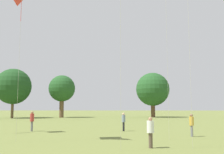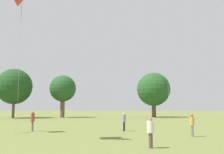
{
  "view_description": "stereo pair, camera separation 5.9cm",
  "coord_description": "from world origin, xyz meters",
  "px_view_note": "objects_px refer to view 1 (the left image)",
  "views": [
    {
      "loc": [
        0.59,
        -6.9,
        2.2
      ],
      "look_at": [
        0.14,
        6.75,
        3.75
      ],
      "focal_mm": 42.0,
      "sensor_mm": 36.0,
      "label": 1
    },
    {
      "loc": [
        0.64,
        -6.9,
        2.2
      ],
      "look_at": [
        0.14,
        6.75,
        3.75
      ],
      "focal_mm": 42.0,
      "sensor_mm": 36.0,
      "label": 2
    }
  ],
  "objects_px": {
    "person_standing_0": "(32,119)",
    "person_standing_3": "(192,123)",
    "distant_tree_0": "(62,89)",
    "person_standing_1": "(124,120)",
    "distant_tree_2": "(13,86)",
    "person_standing_2": "(150,130)",
    "distant_tree_1": "(153,89)"
  },
  "relations": [
    {
      "from": "person_standing_0",
      "to": "distant_tree_1",
      "type": "height_order",
      "value": "distant_tree_1"
    },
    {
      "from": "person_standing_1",
      "to": "distant_tree_1",
      "type": "height_order",
      "value": "distant_tree_1"
    },
    {
      "from": "person_standing_0",
      "to": "person_standing_1",
      "type": "height_order",
      "value": "person_standing_0"
    },
    {
      "from": "person_standing_0",
      "to": "person_standing_3",
      "type": "relative_size",
      "value": 1.08
    },
    {
      "from": "person_standing_2",
      "to": "person_standing_1",
      "type": "bearing_deg",
      "value": 23.09
    },
    {
      "from": "distant_tree_1",
      "to": "distant_tree_2",
      "type": "bearing_deg",
      "value": -169.71
    },
    {
      "from": "person_standing_1",
      "to": "distant_tree_0",
      "type": "relative_size",
      "value": 0.19
    },
    {
      "from": "person_standing_3",
      "to": "person_standing_2",
      "type": "bearing_deg",
      "value": -104.11
    },
    {
      "from": "distant_tree_0",
      "to": "distant_tree_1",
      "type": "relative_size",
      "value": 0.93
    },
    {
      "from": "person_standing_0",
      "to": "person_standing_3",
      "type": "height_order",
      "value": "person_standing_0"
    },
    {
      "from": "person_standing_2",
      "to": "person_standing_3",
      "type": "height_order",
      "value": "person_standing_3"
    },
    {
      "from": "person_standing_0",
      "to": "person_standing_1",
      "type": "relative_size",
      "value": 1.09
    },
    {
      "from": "person_standing_0",
      "to": "distant_tree_2",
      "type": "bearing_deg",
      "value": -165.54
    },
    {
      "from": "person_standing_3",
      "to": "distant_tree_2",
      "type": "xyz_separation_m",
      "value": [
        -26.43,
        30.86,
        5.16
      ]
    },
    {
      "from": "person_standing_0",
      "to": "distant_tree_1",
      "type": "xyz_separation_m",
      "value": [
        14.84,
        32.14,
        4.78
      ]
    },
    {
      "from": "person_standing_3",
      "to": "distant_tree_2",
      "type": "bearing_deg",
      "value": 150.11
    },
    {
      "from": "person_standing_0",
      "to": "distant_tree_0",
      "type": "xyz_separation_m",
      "value": [
        -4.16,
        30.16,
        4.83
      ]
    },
    {
      "from": "person_standing_0",
      "to": "person_standing_1",
      "type": "bearing_deg",
      "value": 81.7
    },
    {
      "from": "person_standing_2",
      "to": "distant_tree_0",
      "type": "relative_size",
      "value": 0.19
    },
    {
      "from": "distant_tree_1",
      "to": "distant_tree_2",
      "type": "relative_size",
      "value": 0.97
    },
    {
      "from": "person_standing_1",
      "to": "distant_tree_2",
      "type": "bearing_deg",
      "value": 104.38
    },
    {
      "from": "person_standing_0",
      "to": "distant_tree_1",
      "type": "relative_size",
      "value": 0.19
    },
    {
      "from": "person_standing_1",
      "to": "distant_tree_2",
      "type": "height_order",
      "value": "distant_tree_2"
    },
    {
      "from": "person_standing_1",
      "to": "person_standing_3",
      "type": "relative_size",
      "value": 0.99
    },
    {
      "from": "distant_tree_0",
      "to": "person_standing_1",
      "type": "bearing_deg",
      "value": -67.28
    },
    {
      "from": "person_standing_2",
      "to": "distant_tree_0",
      "type": "distance_m",
      "value": 42.1
    },
    {
      "from": "person_standing_1",
      "to": "distant_tree_0",
      "type": "bearing_deg",
      "value": 88.28
    },
    {
      "from": "distant_tree_0",
      "to": "distant_tree_2",
      "type": "relative_size",
      "value": 0.9
    },
    {
      "from": "person_standing_3",
      "to": "distant_tree_0",
      "type": "xyz_separation_m",
      "value": [
        -17.45,
        33.96,
        4.91
      ]
    },
    {
      "from": "distant_tree_1",
      "to": "distant_tree_2",
      "type": "distance_m",
      "value": 28.44
    },
    {
      "from": "person_standing_0",
      "to": "distant_tree_0",
      "type": "distance_m",
      "value": 30.83
    },
    {
      "from": "person_standing_3",
      "to": "distant_tree_0",
      "type": "relative_size",
      "value": 0.19
    }
  ]
}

